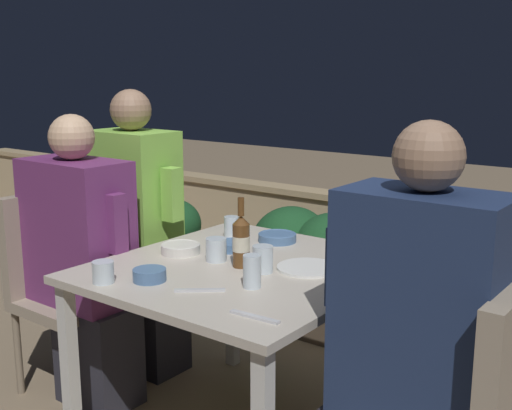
{
  "coord_description": "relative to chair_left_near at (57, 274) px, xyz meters",
  "views": [
    {
      "loc": [
        1.43,
        -1.81,
        1.43
      ],
      "look_at": [
        0.0,
        0.08,
        0.93
      ],
      "focal_mm": 45.0,
      "sensor_mm": 36.0,
      "label": 1
    }
  ],
  "objects": [
    {
      "name": "parapet_wall",
      "position": [
        0.94,
        1.88,
        -0.2
      ],
      "size": [
        9.0,
        0.18,
        0.65
      ],
      "color": "tan",
      "rests_on": "ground_plane"
    },
    {
      "name": "dining_table",
      "position": [
        0.94,
        0.16,
        0.1
      ],
      "size": [
        0.99,
        1.05,
        0.71
      ],
      "color": "#BCB2A3",
      "rests_on": "ground_plane"
    },
    {
      "name": "planter_hedge",
      "position": [
        0.69,
        1.25,
        -0.15
      ],
      "size": [
        0.99,
        0.47,
        0.68
      ],
      "color": "brown",
      "rests_on": "ground_plane"
    },
    {
      "name": "chair_left_near",
      "position": [
        0.0,
        0.0,
        0.0
      ],
      "size": [
        0.41,
        0.41,
        0.9
      ],
      "color": "gray",
      "rests_on": "ground_plane"
    },
    {
      "name": "person_purple_stripe",
      "position": [
        0.2,
        0.0,
        0.09
      ],
      "size": [
        0.52,
        0.26,
        1.25
      ],
      "color": "#282833",
      "rests_on": "ground_plane"
    },
    {
      "name": "chair_left_far",
      "position": [
        -0.04,
        0.36,
        0.0
      ],
      "size": [
        0.41,
        0.41,
        0.9
      ],
      "color": "gray",
      "rests_on": "ground_plane"
    },
    {
      "name": "person_green_blouse",
      "position": [
        0.15,
        0.36,
        0.14
      ],
      "size": [
        0.48,
        0.26,
        1.34
      ],
      "color": "#282833",
      "rests_on": "ground_plane"
    },
    {
      "name": "person_navy_jumper",
      "position": [
        1.69,
        -0.05,
        0.12
      ],
      "size": [
        0.51,
        0.26,
        1.3
      ],
      "color": "#282833",
      "rests_on": "ground_plane"
    },
    {
      "name": "chair_right_far",
      "position": [
        1.87,
        0.31,
        0.0
      ],
      "size": [
        0.41,
        0.41,
        0.9
      ],
      "color": "gray",
      "rests_on": "ground_plane"
    },
    {
      "name": "beer_bottle",
      "position": [
        0.94,
        0.15,
        0.27
      ],
      "size": [
        0.07,
        0.07,
        0.26
      ],
      "color": "brown",
      "rests_on": "dining_table"
    },
    {
      "name": "plate_0",
      "position": [
        1.15,
        0.28,
        0.18
      ],
      "size": [
        0.23,
        0.23,
        0.01
      ],
      "color": "white",
      "rests_on": "dining_table"
    },
    {
      "name": "bowl_0",
      "position": [
        0.63,
        0.14,
        0.2
      ],
      "size": [
        0.16,
        0.16,
        0.04
      ],
      "color": "silver",
      "rests_on": "dining_table"
    },
    {
      "name": "bowl_1",
      "position": [
        0.79,
        -0.17,
        0.2
      ],
      "size": [
        0.12,
        0.12,
        0.04
      ],
      "color": "#4C709E",
      "rests_on": "dining_table"
    },
    {
      "name": "bowl_2",
      "position": [
        0.76,
        0.29,
        0.19
      ],
      "size": [
        0.13,
        0.13,
        0.04
      ],
      "color": "#4C709E",
      "rests_on": "dining_table"
    },
    {
      "name": "bowl_3",
      "position": [
        0.84,
        0.52,
        0.19
      ],
      "size": [
        0.16,
        0.16,
        0.04
      ],
      "color": "#4C709E",
      "rests_on": "dining_table"
    },
    {
      "name": "glass_cup_0",
      "position": [
        0.64,
        0.45,
        0.22
      ],
      "size": [
        0.06,
        0.06,
        0.1
      ],
      "color": "silver",
      "rests_on": "dining_table"
    },
    {
      "name": "glass_cup_1",
      "position": [
        0.67,
        -0.28,
        0.21
      ],
      "size": [
        0.07,
        0.07,
        0.08
      ],
      "color": "silver",
      "rests_on": "dining_table"
    },
    {
      "name": "glass_cup_2",
      "position": [
        1.11,
        -0.01,
        0.23
      ],
      "size": [
        0.06,
        0.06,
        0.11
      ],
      "color": "silver",
      "rests_on": "dining_table"
    },
    {
      "name": "glass_cup_3",
      "position": [
        1.04,
        0.15,
        0.22
      ],
      "size": [
        0.08,
        0.08,
        0.1
      ],
      "color": "silver",
      "rests_on": "dining_table"
    },
    {
      "name": "glass_cup_4",
      "position": [
        0.82,
        0.15,
        0.22
      ],
      "size": [
        0.08,
        0.08,
        0.09
      ],
      "color": "silver",
      "rests_on": "dining_table"
    },
    {
      "name": "fork_0",
      "position": [
        1.12,
        0.5,
        0.18
      ],
      "size": [
        0.12,
        0.15,
        0.01
      ],
      "color": "silver",
      "rests_on": "dining_table"
    },
    {
      "name": "fork_1",
      "position": [
        1.29,
        -0.22,
        0.18
      ],
      "size": [
        0.17,
        0.03,
        0.01
      ],
      "color": "silver",
      "rests_on": "dining_table"
    },
    {
      "name": "fork_2",
      "position": [
        1.0,
        -0.15,
        0.18
      ],
      "size": [
        0.14,
        0.12,
        0.01
      ],
      "color": "silver",
      "rests_on": "dining_table"
    },
    {
      "name": "potted_plant",
      "position": [
        -0.29,
        1.04,
        -0.12
      ],
      "size": [
        0.34,
        0.34,
        0.67
      ],
      "color": "brown",
      "rests_on": "ground_plane"
    }
  ]
}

